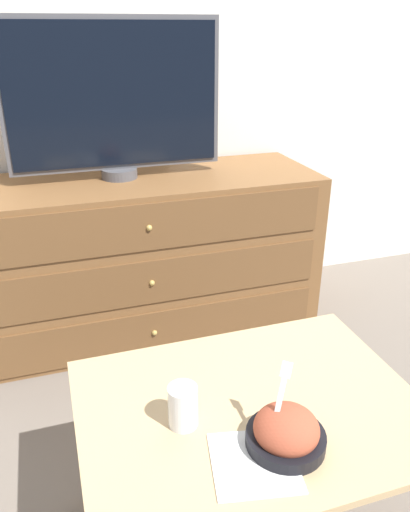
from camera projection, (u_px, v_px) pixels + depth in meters
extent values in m
plane|color=#70665B|center=(151.00, 292.00, 2.81)|extent=(12.00, 12.00, 0.00)
cube|color=white|center=(138.00, 41.00, 2.29)|extent=(12.00, 0.05, 2.60)
cube|color=brown|center=(139.00, 256.00, 2.36)|extent=(1.65, 0.55, 0.75)
cube|color=brown|center=(154.00, 332.00, 2.22)|extent=(1.52, 0.01, 0.20)
sphere|color=tan|center=(155.00, 333.00, 2.21)|extent=(0.02, 0.02, 0.02)
cube|color=brown|center=(152.00, 282.00, 2.11)|extent=(1.52, 0.01, 0.20)
sphere|color=tan|center=(152.00, 283.00, 2.11)|extent=(0.02, 0.02, 0.02)
cube|color=brown|center=(149.00, 227.00, 2.01)|extent=(1.52, 0.01, 0.20)
sphere|color=tan|center=(149.00, 228.00, 2.00)|extent=(0.02, 0.02, 0.02)
cylinder|color=#515156|center=(119.00, 173.00, 2.20)|extent=(0.16, 0.16, 0.04)
cube|color=#515156|center=(113.00, 96.00, 2.07)|extent=(0.91, 0.04, 0.61)
cube|color=black|center=(114.00, 96.00, 2.05)|extent=(0.87, 0.01, 0.57)
cube|color=tan|center=(251.00, 408.00, 1.25)|extent=(0.85, 0.64, 0.02)
cylinder|color=tan|center=(91.00, 438.00, 1.49)|extent=(0.04, 0.04, 0.48)
cylinder|color=tan|center=(321.00, 386.00, 1.71)|extent=(0.04, 0.04, 0.48)
cylinder|color=black|center=(285.00, 439.00, 1.12)|extent=(0.18, 0.18, 0.03)
ellipsoid|color=#AD4C33|center=(286.00, 429.00, 1.11)|extent=(0.15, 0.15, 0.09)
cube|color=white|center=(278.00, 407.00, 1.10)|extent=(0.07, 0.07, 0.15)
cube|color=white|center=(286.00, 370.00, 1.10)|extent=(0.03, 0.03, 0.03)
cylinder|color=beige|center=(183.00, 413.00, 1.17)|extent=(0.06, 0.06, 0.07)
cylinder|color=white|center=(183.00, 406.00, 1.17)|extent=(0.07, 0.07, 0.11)
cube|color=white|center=(254.00, 462.00, 1.08)|extent=(0.22, 0.22, 0.00)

